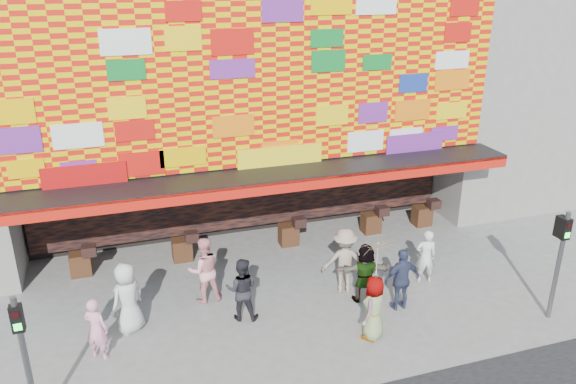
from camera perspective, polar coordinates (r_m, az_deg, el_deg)
name	(u,v)px	position (r m, az deg, el deg)	size (l,w,h in m)	color
ground	(307,327)	(14.72, 1.91, -13.59)	(90.00, 90.00, 0.00)	slate
shop_building	(230,70)	(20.17, -5.93, 12.24)	(15.20, 9.40, 10.00)	gray
neighbor_right	(542,35)	(25.93, 24.43, 14.28)	(11.00, 8.00, 12.00)	gray
signal_left	(24,349)	(11.99, -25.27, -14.26)	(0.22, 0.20, 3.00)	#59595B
signal_right	(560,254)	(15.71, 25.95, -5.67)	(0.22, 0.20, 3.00)	#59595B
ped_a	(128,298)	(14.66, -15.98, -10.30)	(0.91, 0.59, 1.87)	silver
ped_b	(96,329)	(14.00, -18.89, -13.01)	(0.58, 0.38, 1.58)	pink
ped_c	(242,289)	(14.65, -4.72, -9.82)	(0.83, 0.65, 1.72)	#222127
ped_d	(345,261)	(15.80, 5.77, -6.96)	(1.23, 0.71, 1.90)	gray
ped_e	(402,279)	(15.29, 11.49, -8.69)	(1.03, 0.43, 1.76)	#303754
ped_f	(365,273)	(15.49, 7.83, -8.15)	(1.57, 0.50, 1.69)	gray
ped_g	(374,308)	(14.08, 8.73, -11.56)	(0.82, 0.53, 1.67)	gray
ped_h	(426,256)	(16.69, 13.81, -6.38)	(0.60, 0.39, 1.64)	silver
ped_i	(204,270)	(15.46, -8.52, -7.83)	(0.91, 0.71, 1.88)	pink
parasol	(377,260)	(13.40, 9.05, -6.80)	(1.35, 1.36, 1.88)	beige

